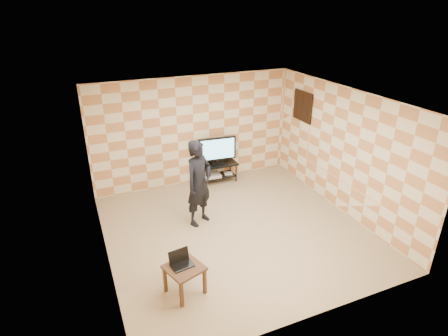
% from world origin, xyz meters
% --- Properties ---
extents(floor, '(5.00, 5.00, 0.00)m').
position_xyz_m(floor, '(0.00, 0.00, 0.00)').
color(floor, tan).
rests_on(floor, ground).
extents(wall_back, '(5.00, 0.02, 2.70)m').
position_xyz_m(wall_back, '(0.00, 2.50, 1.35)').
color(wall_back, beige).
rests_on(wall_back, ground).
extents(wall_front, '(5.00, 0.02, 2.70)m').
position_xyz_m(wall_front, '(0.00, -2.50, 1.35)').
color(wall_front, beige).
rests_on(wall_front, ground).
extents(wall_left, '(0.02, 5.00, 2.70)m').
position_xyz_m(wall_left, '(-2.50, 0.00, 1.35)').
color(wall_left, beige).
rests_on(wall_left, ground).
extents(wall_right, '(0.02, 5.00, 2.70)m').
position_xyz_m(wall_right, '(2.50, 0.00, 1.35)').
color(wall_right, beige).
rests_on(wall_right, ground).
extents(ceiling, '(5.00, 5.00, 0.02)m').
position_xyz_m(ceiling, '(0.00, 0.00, 2.70)').
color(ceiling, white).
rests_on(ceiling, wall_back).
extents(wall_art, '(0.04, 0.72, 0.72)m').
position_xyz_m(wall_art, '(2.47, 1.55, 1.95)').
color(wall_art, black).
rests_on(wall_art, wall_right).
extents(tv_stand, '(1.02, 0.46, 0.50)m').
position_xyz_m(tv_stand, '(0.51, 2.23, 0.37)').
color(tv_stand, black).
rests_on(tv_stand, floor).
extents(tv, '(0.97, 0.21, 0.70)m').
position_xyz_m(tv, '(0.51, 2.23, 0.89)').
color(tv, black).
rests_on(tv, tv_stand).
extents(dvd_player, '(0.48, 0.36, 0.08)m').
position_xyz_m(dvd_player, '(0.34, 2.22, 0.21)').
color(dvd_player, '#BABABC').
rests_on(dvd_player, tv_stand).
extents(game_console, '(0.23, 0.19, 0.05)m').
position_xyz_m(game_console, '(0.80, 2.19, 0.20)').
color(game_console, silver).
rests_on(game_console, tv_stand).
extents(side_table, '(0.68, 0.68, 0.50)m').
position_xyz_m(side_table, '(-1.48, -1.27, 0.41)').
color(side_table, '#3A261A').
rests_on(side_table, floor).
extents(laptop, '(0.37, 0.31, 0.23)m').
position_xyz_m(laptop, '(-1.50, -1.19, 0.55)').
color(laptop, black).
rests_on(laptop, side_table).
extents(person, '(0.79, 0.70, 1.82)m').
position_xyz_m(person, '(-0.55, 0.60, 0.91)').
color(person, black).
rests_on(person, floor).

